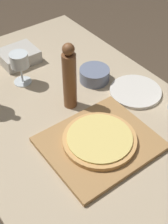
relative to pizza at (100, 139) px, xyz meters
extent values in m
plane|color=#4C3D2D|center=(0.03, 0.14, -0.80)|extent=(12.00, 12.00, 0.00)
cube|color=tan|center=(0.03, 0.14, -0.04)|extent=(0.87, 1.52, 0.03)
cylinder|color=brown|center=(0.40, 0.84, -0.43)|extent=(0.06, 0.06, 0.74)
cube|color=#A87A47|center=(0.00, 0.00, -0.02)|extent=(0.38, 0.33, 0.02)
cylinder|color=tan|center=(0.00, 0.00, 0.00)|extent=(0.26, 0.26, 0.02)
cylinder|color=#E0C66B|center=(0.00, 0.00, 0.01)|extent=(0.23, 0.23, 0.01)
cylinder|color=brown|center=(0.04, 0.24, 0.09)|extent=(0.05, 0.05, 0.24)
sphere|color=brown|center=(0.04, 0.24, 0.23)|extent=(0.05, 0.05, 0.05)
cylinder|color=silver|center=(-0.04, 0.48, -0.03)|extent=(0.08, 0.08, 0.00)
cylinder|color=silver|center=(-0.04, 0.48, 0.02)|extent=(0.01, 0.01, 0.08)
cylinder|color=silver|center=(-0.04, 0.48, 0.09)|extent=(0.08, 0.08, 0.06)
cylinder|color=slate|center=(0.22, 0.31, 0.00)|extent=(0.13, 0.13, 0.06)
cylinder|color=silver|center=(0.30, 0.13, -0.02)|extent=(0.22, 0.22, 0.01)
cube|color=#BCB7AD|center=(0.02, 0.64, 0.00)|extent=(0.17, 0.15, 0.06)
camera|label=1|loc=(-0.48, -0.55, 0.82)|focal=50.00mm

